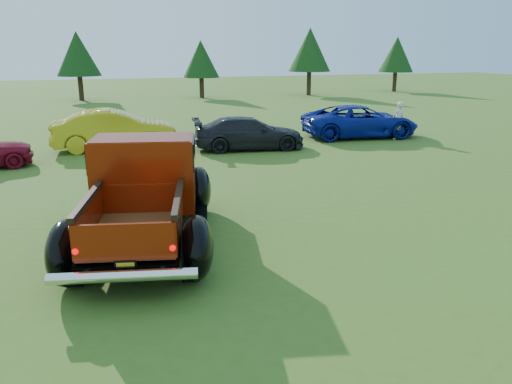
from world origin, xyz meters
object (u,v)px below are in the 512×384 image
object	(u,v)px
tree_east	(310,50)
show_car_yellow	(115,130)
spectator	(398,121)
pickup_truck	(146,190)
tree_mid_right	(201,59)
show_car_blue	(360,121)
show_car_grey	(249,133)
tree_mid_left	(78,54)
tree_far_east	(397,55)

from	to	relation	value
tree_east	show_car_yellow	size ratio (longest dim) A/B	1.18
spectator	tree_east	bearing A→B (deg)	-114.85
pickup_truck	spectator	distance (m)	14.05
spectator	tree_mid_right	bearing A→B (deg)	-90.58
tree_mid_right	show_car_yellow	size ratio (longest dim) A/B	0.96
spectator	show_car_blue	bearing A→B (deg)	-51.31
show_car_grey	spectator	bearing A→B (deg)	-82.34
show_car_yellow	show_car_blue	distance (m)	10.29
tree_mid_right	show_car_blue	bearing A→B (deg)	-83.21
tree_mid_left	show_car_grey	distance (m)	23.11
tree_mid_left	show_car_blue	world-z (taller)	tree_mid_left
show_car_grey	spectator	xyz separation A→B (m)	(6.65, -0.03, 0.18)
pickup_truck	spectator	bearing A→B (deg)	48.39
show_car_grey	show_car_blue	distance (m)	5.53
tree_mid_right	show_car_grey	size ratio (longest dim) A/B	1.04
tree_mid_left	spectator	distance (m)	25.66
tree_east	show_car_yellow	xyz separation A→B (m)	(-16.88, -19.05, -2.90)
tree_mid_right	tree_far_east	size ratio (longest dim) A/B	0.92
tree_mid_right	pickup_truck	distance (m)	30.38
show_car_blue	tree_mid_left	bearing A→B (deg)	35.62
pickup_truck	show_car_blue	world-z (taller)	pickup_truck
tree_far_east	tree_mid_left	bearing A→B (deg)	178.94
show_car_yellow	spectator	size ratio (longest dim) A/B	2.88
tree_mid_right	pickup_truck	bearing A→B (deg)	-105.06
show_car_yellow	show_car_blue	xyz separation A→B (m)	(10.28, -0.58, -0.06)
pickup_truck	tree_east	bearing A→B (deg)	72.87
tree_mid_left	tree_east	xyz separation A→B (m)	(18.00, -1.50, 0.27)
show_car_grey	pickup_truck	bearing A→B (deg)	157.14
tree_mid_right	pickup_truck	size ratio (longest dim) A/B	0.76
show_car_grey	tree_mid_right	bearing A→B (deg)	-0.23
tree_east	spectator	xyz separation A→B (m)	(-5.39, -20.69, -2.86)
tree_mid_left	show_car_blue	distance (m)	24.16
tree_far_east	pickup_truck	distance (m)	39.51
show_car_yellow	show_car_grey	world-z (taller)	show_car_yellow
show_car_blue	spectator	distance (m)	1.61
tree_east	show_car_blue	world-z (taller)	tree_east
show_car_yellow	spectator	distance (m)	11.61
tree_far_east	show_car_yellow	xyz separation A→B (m)	(-25.88, -20.05, -2.49)
spectator	show_car_yellow	bearing A→B (deg)	-18.38
tree_far_east	show_car_grey	xyz separation A→B (m)	(-21.04, -21.66, -2.63)
tree_mid_left	tree_mid_right	distance (m)	9.06
tree_east	show_car_grey	distance (m)	24.10
tree_far_east	show_car_blue	size ratio (longest dim) A/B	0.96
tree_mid_right	tree_east	bearing A→B (deg)	-3.18
tree_mid_left	show_car_yellow	bearing A→B (deg)	-86.87
show_car_yellow	tree_mid_right	bearing A→B (deg)	-19.61
show_car_grey	spectator	distance (m)	6.65
tree_far_east	pickup_truck	size ratio (longest dim) A/B	0.82
tree_mid_right	spectator	distance (m)	21.61
tree_mid_left	tree_east	world-z (taller)	tree_east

